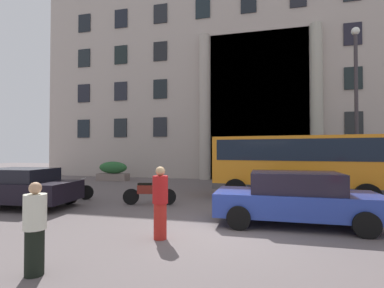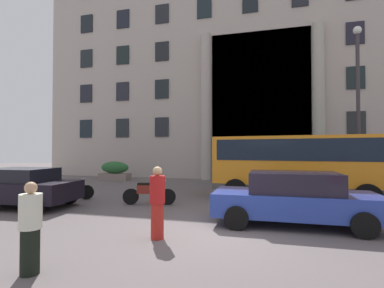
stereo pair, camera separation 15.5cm
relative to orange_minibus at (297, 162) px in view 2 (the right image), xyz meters
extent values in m
cube|color=#605656|center=(-2.35, -5.50, -1.64)|extent=(80.00, 64.00, 0.12)
cube|color=#B1A399|center=(-2.35, 12.00, 7.07)|extent=(32.70, 9.00, 17.30)
cube|color=black|center=(-1.73, 7.56, 3.58)|extent=(6.66, 0.12, 10.32)
cylinder|color=#AEA498|center=(-5.45, 7.25, 3.58)|extent=(0.77, 0.77, 10.32)
cylinder|color=#ACA897|center=(1.98, 7.25, 3.58)|extent=(0.77, 0.77, 10.32)
cube|color=black|center=(-15.43, 7.46, 2.23)|extent=(1.07, 0.08, 1.44)
cube|color=black|center=(-12.16, 7.46, 2.23)|extent=(1.07, 0.08, 1.44)
cube|color=black|center=(-8.89, 7.46, 2.23)|extent=(1.07, 0.08, 1.44)
cube|color=black|center=(4.19, 7.46, 2.23)|extent=(1.07, 0.08, 1.44)
cube|color=black|center=(-15.43, 7.46, 5.08)|extent=(1.07, 0.08, 1.44)
cube|color=black|center=(-12.16, 7.46, 5.08)|extent=(1.07, 0.08, 1.44)
cube|color=black|center=(-8.89, 7.46, 5.08)|extent=(1.07, 0.08, 1.44)
cube|color=black|center=(4.19, 7.46, 5.08)|extent=(1.07, 0.08, 1.44)
cube|color=black|center=(-15.43, 7.46, 7.94)|extent=(1.07, 0.08, 1.44)
cube|color=black|center=(-12.16, 7.46, 7.94)|extent=(1.07, 0.08, 1.44)
cube|color=black|center=(-8.89, 7.46, 7.94)|extent=(1.07, 0.08, 1.44)
cube|color=black|center=(4.19, 7.46, 7.94)|extent=(1.07, 0.08, 1.44)
cube|color=black|center=(-15.43, 7.46, 10.79)|extent=(1.07, 0.08, 1.44)
cube|color=black|center=(-12.16, 7.46, 10.79)|extent=(1.07, 0.08, 1.44)
cube|color=black|center=(-8.89, 7.46, 10.79)|extent=(1.07, 0.08, 1.44)
cube|color=black|center=(-5.62, 7.46, 10.79)|extent=(1.07, 0.08, 1.44)
cube|color=black|center=(-2.35, 7.46, 10.79)|extent=(1.07, 0.08, 1.44)
cube|color=orange|center=(-0.01, 0.00, -0.04)|extent=(6.87, 3.15, 2.18)
cube|color=black|center=(-0.01, 0.00, 0.50)|extent=(6.48, 3.14, 0.84)
cube|color=#4A4647|center=(-0.01, 0.00, -1.01)|extent=(6.88, 3.19, 0.24)
cylinder|color=black|center=(2.44, 0.93, -1.13)|extent=(0.93, 0.38, 0.90)
cylinder|color=black|center=(2.16, -1.46, -1.13)|extent=(0.93, 0.38, 0.90)
cylinder|color=black|center=(-2.18, 1.46, -1.13)|extent=(0.93, 0.38, 0.90)
cylinder|color=black|center=(-2.45, -0.93, -1.13)|extent=(0.93, 0.38, 0.90)
cube|color=gray|center=(-11.36, 4.99, -1.34)|extent=(2.14, 0.83, 0.48)
ellipsoid|color=#275D2E|center=(-11.36, 4.99, -0.69)|extent=(2.05, 0.74, 0.82)
cube|color=gray|center=(0.71, 5.16, -1.26)|extent=(1.72, 0.78, 0.63)
ellipsoid|color=#15542A|center=(0.71, 5.16, -0.40)|extent=(1.65, 0.70, 1.10)
cube|color=#253C9A|center=(-0.49, -4.24, -1.00)|extent=(4.37, 1.88, 0.62)
cube|color=black|center=(-0.49, -4.24, -0.41)|extent=(2.36, 1.65, 0.55)
cylinder|color=black|center=(0.98, -3.30, -1.27)|extent=(0.62, 0.20, 0.62)
cylinder|color=black|center=(1.00, -5.16, -1.27)|extent=(0.62, 0.20, 0.62)
cylinder|color=black|center=(-1.98, -3.33, -1.27)|extent=(0.62, 0.20, 0.62)
cylinder|color=black|center=(-1.97, -5.18, -1.27)|extent=(0.62, 0.20, 0.62)
cube|color=black|center=(-9.82, -4.22, -0.97)|extent=(4.05, 2.15, 0.67)
cube|color=black|center=(-9.82, -4.22, -0.40)|extent=(2.23, 1.80, 0.46)
cylinder|color=black|center=(-8.56, -3.19, -1.27)|extent=(0.63, 0.24, 0.62)
cylinder|color=black|center=(-8.42, -5.06, -1.27)|extent=(0.63, 0.24, 0.62)
cylinder|color=black|center=(-11.22, -3.38, -1.27)|extent=(0.63, 0.24, 0.62)
cylinder|color=black|center=(-8.55, -2.14, -1.28)|extent=(0.61, 0.25, 0.60)
cylinder|color=black|center=(-9.87, -2.49, -1.28)|extent=(0.61, 0.27, 0.60)
cube|color=black|center=(-9.21, -2.32, -1.00)|extent=(0.91, 0.45, 0.32)
cube|color=black|center=(-9.38, -2.36, -0.82)|extent=(0.55, 0.32, 0.12)
cylinder|color=#A5A5A8|center=(-8.65, -2.17, -0.70)|extent=(0.17, 0.54, 0.03)
cylinder|color=black|center=(-0.78, -2.17, -1.28)|extent=(0.60, 0.27, 0.60)
cylinder|color=black|center=(-2.14, -2.59, -1.28)|extent=(0.61, 0.29, 0.60)
cube|color=#1C3CA0|center=(-1.46, -2.38, -1.00)|extent=(0.94, 0.50, 0.32)
cube|color=black|center=(-1.63, -2.43, -0.82)|extent=(0.56, 0.34, 0.12)
cylinder|color=#A5A5A8|center=(-0.89, -2.20, -0.70)|extent=(0.19, 0.53, 0.03)
cylinder|color=black|center=(-4.85, -2.39, -1.28)|extent=(0.61, 0.23, 0.60)
cylinder|color=black|center=(-6.23, -2.71, -1.28)|extent=(0.61, 0.25, 0.60)
cube|color=maroon|center=(-5.54, -2.55, -1.00)|extent=(0.94, 0.44, 0.32)
cube|color=black|center=(-5.71, -2.59, -0.82)|extent=(0.55, 0.31, 0.12)
cylinder|color=#A5A5A8|center=(-4.96, -2.41, -0.70)|extent=(0.15, 0.54, 0.03)
cylinder|color=red|center=(-3.66, -6.40, -1.17)|extent=(0.30, 0.30, 0.82)
cylinder|color=red|center=(-3.66, -6.40, -0.44)|extent=(0.36, 0.36, 0.64)
sphere|color=tan|center=(-3.66, -6.40, -0.01)|extent=(0.22, 0.22, 0.22)
cylinder|color=black|center=(-4.99, -8.73, -1.21)|extent=(0.30, 0.30, 0.75)
cylinder|color=beige|center=(-4.99, -8.73, -0.54)|extent=(0.36, 0.36, 0.58)
sphere|color=tan|center=(-4.99, -8.73, -0.15)|extent=(0.20, 0.20, 0.20)
cylinder|color=#373135|center=(3.20, 3.33, 2.39)|extent=(0.18, 0.18, 7.94)
sphere|color=white|center=(3.20, 3.33, 6.54)|extent=(0.40, 0.40, 0.40)
camera|label=1|loc=(-1.30, -12.71, 0.47)|focal=26.89mm
camera|label=2|loc=(-1.15, -12.67, 0.47)|focal=26.89mm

